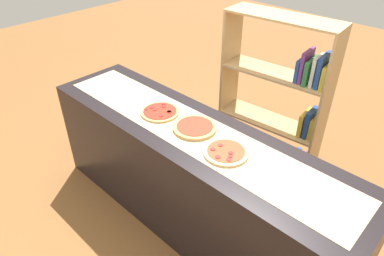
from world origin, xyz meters
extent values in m
plane|color=brown|center=(0.00, 0.00, 0.00)|extent=(12.00, 12.00, 0.00)
cube|color=black|center=(0.00, 0.00, 0.44)|extent=(2.55, 0.64, 0.88)
cube|color=tan|center=(0.00, 0.00, 0.88)|extent=(2.39, 0.42, 0.00)
cylinder|color=tan|center=(-0.33, 0.00, 0.89)|extent=(0.29, 0.29, 0.01)
cylinder|color=#AD2314|center=(-0.33, 0.00, 0.90)|extent=(0.24, 0.24, 0.00)
cylinder|color=maroon|center=(-0.35, 0.06, 0.90)|extent=(0.03, 0.03, 0.00)
cylinder|color=maroon|center=(-0.37, -0.01, 0.90)|extent=(0.03, 0.03, 0.00)
cylinder|color=maroon|center=(-0.27, 0.04, 0.90)|extent=(0.03, 0.03, 0.00)
cylinder|color=maroon|center=(-0.40, -0.01, 0.90)|extent=(0.03, 0.03, 0.00)
cylinder|color=maroon|center=(-0.26, 0.04, 0.90)|extent=(0.04, 0.04, 0.00)
cylinder|color=maroon|center=(-0.27, -0.04, 0.90)|extent=(0.03, 0.03, 0.00)
cylinder|color=maroon|center=(-0.38, 0.09, 0.90)|extent=(0.03, 0.03, 0.00)
cylinder|color=maroon|center=(-0.42, -0.06, 0.90)|extent=(0.03, 0.03, 0.00)
cylinder|color=tan|center=(0.00, 0.03, 0.90)|extent=(0.31, 0.31, 0.02)
cylinder|color=red|center=(0.00, 0.03, 0.91)|extent=(0.25, 0.25, 0.00)
cylinder|color=#E5C17F|center=(0.33, -0.04, 0.89)|extent=(0.29, 0.29, 0.02)
cylinder|color=red|center=(0.33, -0.04, 0.90)|extent=(0.24, 0.24, 0.00)
cylinder|color=maroon|center=(0.33, -0.12, 0.91)|extent=(0.03, 0.03, 0.00)
cylinder|color=maroon|center=(0.38, -0.06, 0.91)|extent=(0.03, 0.03, 0.00)
cylinder|color=maroon|center=(0.26, -0.08, 0.91)|extent=(0.03, 0.03, 0.00)
cylinder|color=maroon|center=(0.37, -0.03, 0.91)|extent=(0.03, 0.03, 0.00)
cylinder|color=maroon|center=(0.40, -0.09, 0.91)|extent=(0.03, 0.03, 0.00)
cylinder|color=maroon|center=(0.27, -0.02, 0.91)|extent=(0.03, 0.03, 0.00)
cube|color=tan|center=(0.47, 1.06, 0.73)|extent=(0.05, 0.29, 1.45)
cube|color=tan|center=(-0.44, 0.98, 0.73)|extent=(0.05, 0.29, 1.45)
cube|color=tan|center=(0.01, 1.02, 0.01)|extent=(0.92, 0.37, 0.02)
cube|color=gold|center=(0.44, 1.06, 0.13)|extent=(0.04, 0.17, 0.22)
cube|color=#753384|center=(0.39, 1.05, 0.13)|extent=(0.05, 0.24, 0.23)
cube|color=#753384|center=(0.35, 1.05, 0.11)|extent=(0.05, 0.19, 0.19)
cube|color=#234799|center=(0.31, 1.05, 0.14)|extent=(0.06, 0.22, 0.23)
cube|color=tan|center=(0.01, 1.02, 0.49)|extent=(0.92, 0.37, 0.02)
cube|color=gold|center=(0.43, 1.06, 0.59)|extent=(0.06, 0.18, 0.19)
cube|color=#234799|center=(0.38, 1.05, 0.62)|extent=(0.06, 0.19, 0.25)
cube|color=gold|center=(0.34, 1.05, 0.60)|extent=(0.05, 0.22, 0.21)
cube|color=tan|center=(0.01, 1.02, 0.97)|extent=(0.92, 0.37, 0.02)
cube|color=gold|center=(0.43, 1.06, 1.07)|extent=(0.05, 0.24, 0.20)
cube|color=#234799|center=(0.39, 1.05, 1.10)|extent=(0.05, 0.20, 0.26)
cube|color=silver|center=(0.34, 1.05, 1.09)|extent=(0.04, 0.19, 0.23)
cube|color=#2D753D|center=(0.30, 1.04, 1.07)|extent=(0.05, 0.23, 0.20)
cube|color=#753384|center=(0.25, 1.04, 1.10)|extent=(0.05, 0.20, 0.26)
cube|color=#234799|center=(0.22, 1.04, 1.07)|extent=(0.05, 0.19, 0.18)
cube|color=tan|center=(0.01, 1.02, 1.44)|extent=(0.92, 0.37, 0.02)
camera|label=1|loc=(1.36, -1.43, 2.25)|focal=32.73mm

